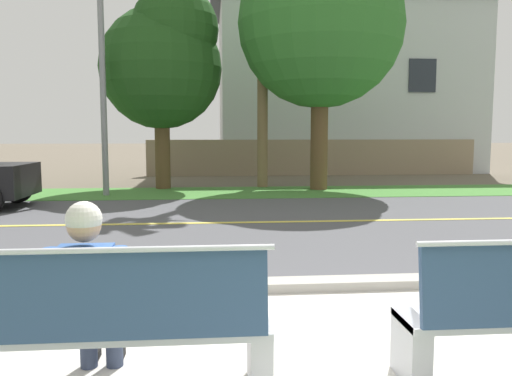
# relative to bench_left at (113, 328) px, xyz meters

# --- Properties ---
(ground_plane) EXTENTS (140.00, 140.00, 0.00)m
(ground_plane) POSITION_rel_bench_left_xyz_m (1.43, 7.78, -0.46)
(ground_plane) COLOR #665B4C
(sidewalk_pavement) EXTENTS (44.00, 3.60, 0.01)m
(sidewalk_pavement) POSITION_rel_bench_left_xyz_m (1.43, 0.18, -0.46)
(sidewalk_pavement) COLOR beige
(sidewalk_pavement) RESTS_ON ground_plane
(curb_edge) EXTENTS (44.00, 0.30, 0.11)m
(curb_edge) POSITION_rel_bench_left_xyz_m (1.43, 2.13, -0.41)
(curb_edge) COLOR #ADA89E
(curb_edge) RESTS_ON ground_plane
(street_asphalt) EXTENTS (52.00, 8.00, 0.01)m
(street_asphalt) POSITION_rel_bench_left_xyz_m (1.43, 6.28, -0.46)
(street_asphalt) COLOR #515156
(street_asphalt) RESTS_ON ground_plane
(road_centre_line) EXTENTS (48.00, 0.14, 0.01)m
(road_centre_line) POSITION_rel_bench_left_xyz_m (1.43, 6.28, -0.45)
(road_centre_line) COLOR #E0CC4C
(road_centre_line) RESTS_ON ground_plane
(far_verge_grass) EXTENTS (48.00, 2.80, 0.02)m
(far_verge_grass) POSITION_rel_bench_left_xyz_m (1.43, 11.13, -0.45)
(far_verge_grass) COLOR #478438
(far_verge_grass) RESTS_ON ground_plane
(bench_left) EXTENTS (1.98, 0.48, 1.01)m
(bench_left) POSITION_rel_bench_left_xyz_m (0.00, 0.00, 0.00)
(bench_left) COLOR silver
(bench_left) RESTS_ON ground_plane
(seated_person_blue) EXTENTS (0.52, 0.68, 1.25)m
(seated_person_blue) POSITION_rel_bench_left_xyz_m (-0.17, 0.17, 0.21)
(seated_person_blue) COLOR #333D56
(seated_person_blue) RESTS_ON ground_plane
(streetlamp) EXTENTS (0.24, 2.10, 7.29)m
(streetlamp) POSITION_rel_bench_left_xyz_m (-2.18, 10.93, 3.69)
(streetlamp) COLOR gray
(streetlamp) RESTS_ON ground_plane
(shade_tree_left) EXTENTS (3.56, 3.56, 5.87)m
(shade_tree_left) POSITION_rel_bench_left_xyz_m (-0.71, 12.25, 3.35)
(shade_tree_left) COLOR brown
(shade_tree_left) RESTS_ON ground_plane
(shade_tree_centre) EXTENTS (4.75, 4.75, 7.83)m
(shade_tree_centre) POSITION_rel_bench_left_xyz_m (3.91, 11.62, 4.63)
(shade_tree_centre) COLOR brown
(shade_tree_centre) RESTS_ON ground_plane
(garden_wall) EXTENTS (13.00, 0.36, 1.40)m
(garden_wall) POSITION_rel_bench_left_xyz_m (4.63, 16.86, 0.24)
(garden_wall) COLOR gray
(garden_wall) RESTS_ON ground_plane
(house_across_street) EXTENTS (11.76, 6.91, 7.72)m
(house_across_street) POSITION_rel_bench_left_xyz_m (6.51, 20.06, 3.44)
(house_across_street) COLOR #B7BCC1
(house_across_street) RESTS_ON ground_plane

